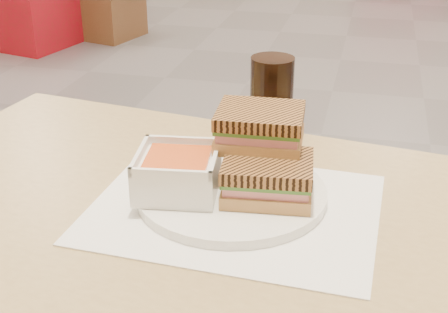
% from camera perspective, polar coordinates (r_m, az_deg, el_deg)
% --- Properties ---
extents(main_table, '(1.28, 0.86, 0.75)m').
position_cam_1_polar(main_table, '(0.87, 2.56, -13.84)').
color(main_table, tan).
rests_on(main_table, ground).
extents(tray_liner, '(0.40, 0.32, 0.00)m').
position_cam_1_polar(tray_liner, '(0.86, 0.99, -4.78)').
color(tray_liner, white).
rests_on(tray_liner, main_table).
extents(plate, '(0.27, 0.27, 0.01)m').
position_cam_1_polar(plate, '(0.88, 0.71, -3.39)').
color(plate, white).
rests_on(plate, tray_liner).
extents(soup_bowl, '(0.13, 0.13, 0.06)m').
position_cam_1_polar(soup_bowl, '(0.86, -4.30, -1.61)').
color(soup_bowl, white).
rests_on(soup_bowl, plate).
extents(panini_lower, '(0.13, 0.11, 0.05)m').
position_cam_1_polar(panini_lower, '(0.85, 4.04, -1.97)').
color(panini_lower, '#B9804E').
rests_on(panini_lower, plate).
extents(panini_upper, '(0.13, 0.11, 0.05)m').
position_cam_1_polar(panini_upper, '(0.88, 3.34, 2.71)').
color(panini_upper, '#B9804E').
rests_on(panini_upper, panini_lower).
extents(cola_glass, '(0.07, 0.07, 0.15)m').
position_cam_1_polar(cola_glass, '(1.03, 4.39, 5.02)').
color(cola_glass, black).
rests_on(cola_glass, main_table).
extents(bg_chair_0r, '(0.51, 0.51, 0.47)m').
position_cam_1_polar(bg_chair_0r, '(4.70, -10.80, 13.62)').
color(bg_chair_0r, brown).
rests_on(bg_chair_0r, ground).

